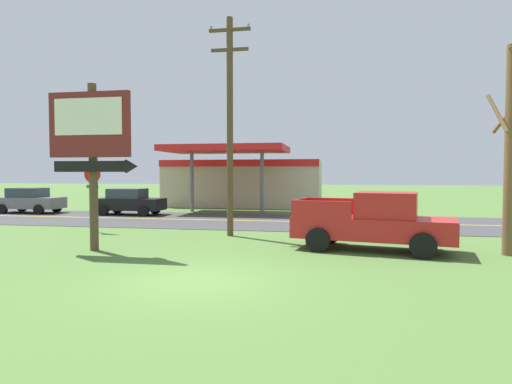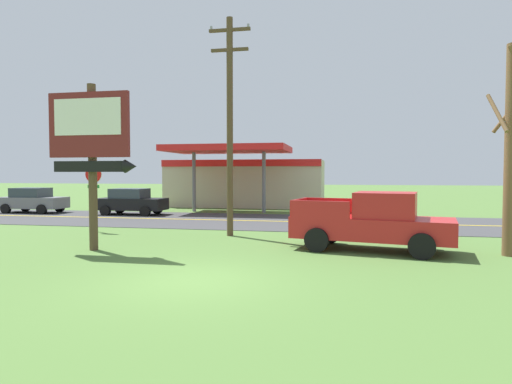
{
  "view_description": "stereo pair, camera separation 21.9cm",
  "coord_description": "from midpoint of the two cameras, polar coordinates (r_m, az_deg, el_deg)",
  "views": [
    {
      "loc": [
        3.27,
        -9.82,
        2.58
      ],
      "look_at": [
        0.0,
        8.0,
        1.8
      ],
      "focal_mm": 30.26,
      "sensor_mm": 36.0,
      "label": 1
    },
    {
      "loc": [
        3.48,
        -9.78,
        2.58
      ],
      "look_at": [
        0.0,
        8.0,
        1.8
      ],
      "focal_mm": 30.26,
      "sensor_mm": 36.0,
      "label": 2
    }
  ],
  "objects": [
    {
      "name": "bare_tree",
      "position": [
        15.65,
        30.35,
        5.13
      ],
      "size": [
        1.28,
        1.2,
        6.57
      ],
      "color": "brown",
      "rests_on": "ground"
    },
    {
      "name": "utility_pole",
      "position": [
        17.93,
        -3.82,
        9.36
      ],
      "size": [
        1.72,
        0.26,
        8.91
      ],
      "color": "brown",
      "rests_on": "ground"
    },
    {
      "name": "road_asphalt",
      "position": [
        23.19,
        1.96,
        -3.9
      ],
      "size": [
        140.0,
        8.0,
        0.02
      ],
      "primitive_type": "cube",
      "color": "#3D3D3F",
      "rests_on": "ground"
    },
    {
      "name": "car_black_mid_lane",
      "position": [
        27.9,
        -16.63,
        -1.23
      ],
      "size": [
        4.2,
        2.0,
        1.64
      ],
      "color": "black",
      "rests_on": "ground"
    },
    {
      "name": "stop_sign",
      "position": [
        20.44,
        -21.07,
        0.75
      ],
      "size": [
        0.8,
        0.08,
        2.95
      ],
      "color": "slate",
      "rests_on": "ground"
    },
    {
      "name": "ground_plane",
      "position": [
        10.68,
        -8.53,
        -11.55
      ],
      "size": [
        180.0,
        180.0,
        0.0
      ],
      "primitive_type": "plane",
      "color": "#4C7033"
    },
    {
      "name": "car_grey_far_lane",
      "position": [
        31.68,
        -27.95,
        -0.99
      ],
      "size": [
        4.2,
        2.0,
        1.64
      ],
      "color": "slate",
      "rests_on": "ground"
    },
    {
      "name": "motel_sign",
      "position": [
        15.28,
        -21.2,
        6.41
      ],
      "size": [
        3.1,
        0.54,
        5.55
      ],
      "color": "brown",
      "rests_on": "ground"
    },
    {
      "name": "gas_station",
      "position": [
        34.23,
        -1.77,
        1.4
      ],
      "size": [
        12.0,
        11.5,
        4.4
      ],
      "color": "beige",
      "rests_on": "ground"
    },
    {
      "name": "road_centre_line",
      "position": [
        23.19,
        1.96,
        -3.87
      ],
      "size": [
        126.0,
        0.2,
        0.01
      ],
      "primitive_type": "cube",
      "color": "gold",
      "rests_on": "road_asphalt"
    },
    {
      "name": "pickup_red_parked_on_lawn",
      "position": [
        14.98,
        14.96,
        -3.82
      ],
      "size": [
        5.48,
        2.99,
        1.96
      ],
      "color": "red",
      "rests_on": "ground"
    }
  ]
}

